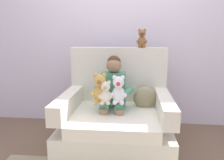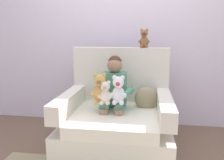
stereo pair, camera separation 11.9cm
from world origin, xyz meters
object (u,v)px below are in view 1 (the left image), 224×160
plush_cream (106,93)px  plush_white (118,91)px  seated_child (113,90)px  plush_brown_on_backrest (142,39)px  plush_honey (100,89)px  throw_pillow (145,98)px  armchair (116,118)px

plush_cream → plush_white: 0.13m
plush_cream → seated_child: bearing=82.2°
plush_cream → plush_white: plush_white is taller
plush_white → plush_brown_on_backrest: 0.76m
plush_cream → plush_brown_on_backrest: (0.37, 0.54, 0.53)m
seated_child → plush_honey: 0.21m
seated_child → plush_white: 0.18m
plush_white → plush_brown_on_backrest: plush_brown_on_backrest is taller
plush_white → plush_cream: bearing=-178.3°
seated_child → plush_white: size_ratio=2.78×
plush_honey → plush_brown_on_backrest: size_ratio=1.41×
plush_brown_on_backrest → plush_white: bearing=-126.3°
plush_cream → plush_brown_on_backrest: plush_brown_on_backrest is taller
seated_child → plush_brown_on_backrest: 0.71m
plush_cream → throw_pillow: bearing=45.0°
plush_cream → plush_white: (0.13, 0.03, 0.02)m
armchair → throw_pillow: size_ratio=4.44×
seated_child → throw_pillow: 0.38m
armchair → plush_brown_on_backrest: (0.27, 0.37, 0.86)m
plush_brown_on_backrest → throw_pillow: 0.70m
seated_child → plush_brown_on_backrest: plush_brown_on_backrest is taller
plush_honey → plush_cream: size_ratio=1.27×
seated_child → plush_brown_on_backrest: size_ratio=3.71×
plush_honey → plush_brown_on_backrest: (0.43, 0.50, 0.50)m
armchair → plush_brown_on_backrest: bearing=53.7°
plush_honey → plush_white: (0.19, -0.00, -0.01)m
plush_white → throw_pillow: plush_white is taller
plush_honey → throw_pillow: 0.56m
armchair → plush_white: size_ratio=3.89×
throw_pillow → plush_white: bearing=-136.7°
armchair → plush_white: (0.03, -0.13, 0.35)m
armchair → plush_cream: armchair is taller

